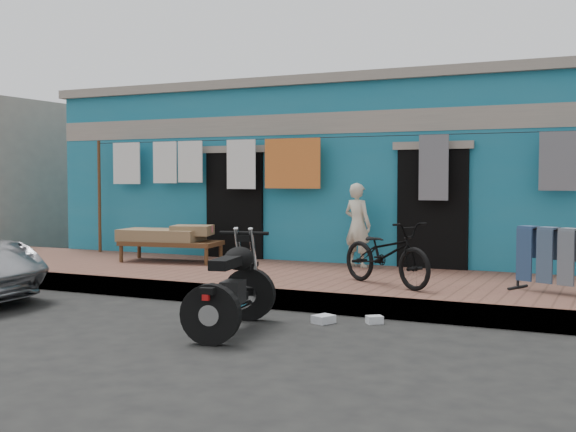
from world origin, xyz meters
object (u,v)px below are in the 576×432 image
object	(u,v)px
bicycle	(387,246)
charpoy	(171,244)
seated_person	(358,225)
motorcycle	(231,283)

from	to	relation	value
bicycle	charpoy	size ratio (longest dim) A/B	0.86
seated_person	charpoy	distance (m)	3.16
bicycle	charpoy	bearing A→B (deg)	106.03
seated_person	bicycle	size ratio (longest dim) A/B	0.83
motorcycle	charpoy	xyz separation A→B (m)	(-3.09, 3.37, 0.02)
motorcycle	seated_person	bearing A→B (deg)	79.05
seated_person	motorcycle	distance (m)	4.04
bicycle	motorcycle	world-z (taller)	bicycle
motorcycle	charpoy	size ratio (longest dim) A/B	0.92
seated_person	bicycle	xyz separation A→B (m)	(1.01, -1.71, -0.15)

